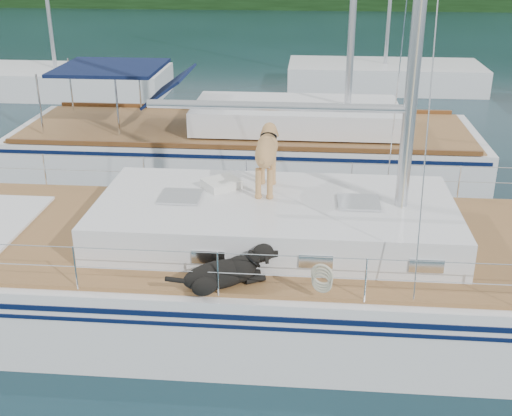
{
  "coord_description": "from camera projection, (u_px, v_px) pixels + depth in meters",
  "views": [
    {
      "loc": [
        1.27,
        -8.61,
        5.36
      ],
      "look_at": [
        0.5,
        0.2,
        1.6
      ],
      "focal_mm": 45.0,
      "sensor_mm": 36.0,
      "label": 1
    }
  ],
  "objects": [
    {
      "name": "ground",
      "position": [
        223.0,
        305.0,
        10.09
      ],
      "size": [
        120.0,
        120.0,
        0.0
      ],
      "primitive_type": "plane",
      "color": "black",
      "rests_on": "ground"
    },
    {
      "name": "bg_boat_west",
      "position": [
        57.0,
        82.0,
        23.39
      ],
      "size": [
        8.0,
        3.0,
        11.65
      ],
      "color": "white",
      "rests_on": "ground"
    },
    {
      "name": "main_sailboat",
      "position": [
        229.0,
        268.0,
        9.82
      ],
      "size": [
        12.0,
        3.95,
        14.01
      ],
      "color": "white",
      "rests_on": "ground"
    },
    {
      "name": "bg_boat_center",
      "position": [
        384.0,
        77.0,
        24.27
      ],
      "size": [
        7.2,
        3.0,
        11.65
      ],
      "color": "white",
      "rests_on": "ground"
    },
    {
      "name": "neighbor_sailboat",
      "position": [
        250.0,
        147.0,
        15.58
      ],
      "size": [
        11.0,
        3.5,
        13.3
      ],
      "color": "white",
      "rests_on": "ground"
    }
  ]
}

